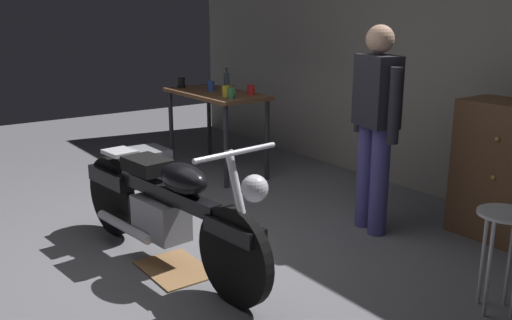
# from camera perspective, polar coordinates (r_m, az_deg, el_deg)

# --- Properties ---
(ground_plane) EXTENTS (12.00, 12.00, 0.00)m
(ground_plane) POSITION_cam_1_polar(r_m,az_deg,el_deg) (4.28, -7.74, -9.87)
(ground_plane) COLOR slate
(back_wall) EXTENTS (8.00, 0.12, 3.10)m
(back_wall) POSITION_cam_1_polar(r_m,az_deg,el_deg) (5.75, 17.59, 11.92)
(back_wall) COLOR gray
(back_wall) RESTS_ON ground_plane
(workbench) EXTENTS (1.30, 0.64, 0.90)m
(workbench) POSITION_cam_1_polar(r_m,az_deg,el_deg) (6.31, -4.01, 5.81)
(workbench) COLOR brown
(workbench) RESTS_ON ground_plane
(motorcycle) EXTENTS (2.19, 0.63, 1.00)m
(motorcycle) POSITION_cam_1_polar(r_m,az_deg,el_deg) (4.05, -9.09, -4.53)
(motorcycle) COLOR black
(motorcycle) RESTS_ON ground_plane
(person_standing) EXTENTS (0.55, 0.31, 1.67)m
(person_standing) POSITION_cam_1_polar(r_m,az_deg,el_deg) (4.63, 11.90, 3.90)
(person_standing) COLOR #4B4791
(person_standing) RESTS_ON ground_plane
(shop_stool) EXTENTS (0.32, 0.32, 0.64)m
(shop_stool) POSITION_cam_1_polar(r_m,az_deg,el_deg) (3.68, 23.52, -6.87)
(shop_stool) COLOR #B2B2B7
(shop_stool) RESTS_ON ground_plane
(wooden_dresser) EXTENTS (0.80, 0.47, 1.10)m
(wooden_dresser) POSITION_cam_1_polar(r_m,az_deg,el_deg) (4.85, 24.12, -1.17)
(wooden_dresser) COLOR brown
(wooden_dresser) RESTS_ON ground_plane
(drip_tray) EXTENTS (0.56, 0.40, 0.01)m
(drip_tray) POSITION_cam_1_polar(r_m,az_deg,el_deg) (4.13, -8.11, -10.76)
(drip_tray) COLOR olive
(drip_tray) RESTS_ON ground_plane
(storage_bin) EXTENTS (0.44, 0.32, 0.34)m
(storage_bin) POSITION_cam_1_polar(r_m,az_deg,el_deg) (6.22, -10.51, -0.37)
(storage_bin) COLOR gray
(storage_bin) RESTS_ON ground_plane
(mug_brown_stoneware) EXTENTS (0.12, 0.09, 0.10)m
(mug_brown_stoneware) POSITION_cam_1_polar(r_m,az_deg,el_deg) (6.08, -2.60, 7.04)
(mug_brown_stoneware) COLOR brown
(mug_brown_stoneware) RESTS_ON workbench
(mug_yellow_tall) EXTENTS (0.11, 0.08, 0.11)m
(mug_yellow_tall) POSITION_cam_1_polar(r_m,az_deg,el_deg) (5.92, -3.04, 6.89)
(mug_yellow_tall) COLOR yellow
(mug_yellow_tall) RESTS_ON workbench
(mug_blue_enamel) EXTENTS (0.12, 0.08, 0.11)m
(mug_blue_enamel) POSITION_cam_1_polar(r_m,az_deg,el_deg) (6.36, -4.55, 7.40)
(mug_blue_enamel) COLOR #2D51AD
(mug_blue_enamel) RESTS_ON workbench
(mug_black_matte) EXTENTS (0.12, 0.08, 0.11)m
(mug_black_matte) POSITION_cam_1_polar(r_m,az_deg,el_deg) (6.66, -7.46, 7.68)
(mug_black_matte) COLOR black
(mug_black_matte) RESTS_ON workbench
(mug_red_diner) EXTENTS (0.12, 0.08, 0.11)m
(mug_red_diner) POSITION_cam_1_polar(r_m,az_deg,el_deg) (6.06, -0.49, 7.05)
(mug_red_diner) COLOR red
(mug_red_diner) RESTS_ON workbench
(mug_green_speckled) EXTENTS (0.12, 0.08, 0.11)m
(mug_green_speckled) POSITION_cam_1_polar(r_m,az_deg,el_deg) (5.79, -2.47, 6.69)
(mug_green_speckled) COLOR #3D7F4C
(mug_green_speckled) RESTS_ON workbench
(bottle) EXTENTS (0.06, 0.06, 0.24)m
(bottle) POSITION_cam_1_polar(r_m,az_deg,el_deg) (6.47, -2.95, 7.93)
(bottle) COLOR #3F4C59
(bottle) RESTS_ON workbench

